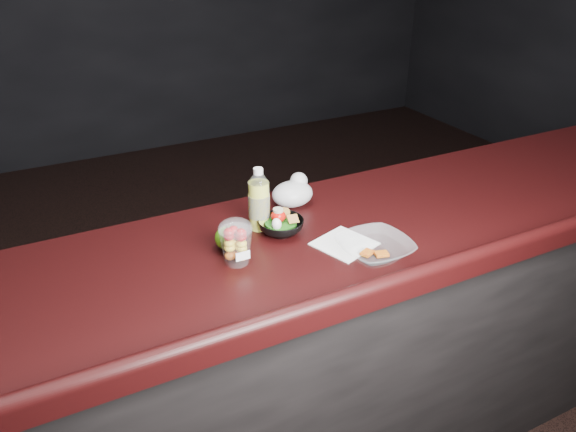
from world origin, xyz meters
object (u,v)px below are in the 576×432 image
object	(u,v)px
green_apple	(228,238)
snack_bowl	(281,225)
fruit_cup	(236,241)
takeout_bowl	(375,249)
lemonade_bottle	(259,203)

from	to	relation	value
green_apple	snack_bowl	world-z (taller)	green_apple
fruit_cup	snack_bowl	bearing A→B (deg)	27.61
snack_bowl	takeout_bowl	world-z (taller)	snack_bowl
lemonade_bottle	takeout_bowl	bearing A→B (deg)	-54.02
lemonade_bottle	snack_bowl	bearing A→B (deg)	-52.61
green_apple	snack_bowl	distance (m)	0.19
fruit_cup	lemonade_bottle	bearing A→B (deg)	47.67
lemonade_bottle	fruit_cup	distance (m)	0.22
lemonade_bottle	snack_bowl	world-z (taller)	lemonade_bottle
lemonade_bottle	takeout_bowl	distance (m)	0.40
lemonade_bottle	takeout_bowl	xyz separation A→B (m)	(0.23, -0.32, -0.06)
fruit_cup	green_apple	size ratio (longest dim) A/B	1.71
fruit_cup	takeout_bowl	distance (m)	0.41
snack_bowl	takeout_bowl	size ratio (longest dim) A/B	0.80
fruit_cup	snack_bowl	distance (m)	0.22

